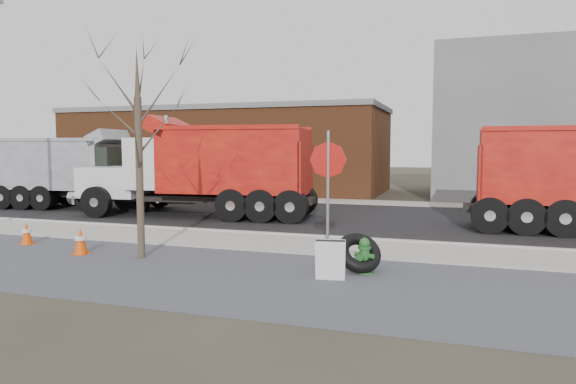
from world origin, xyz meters
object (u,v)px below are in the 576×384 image
(sandwich_board, at_px, (330,260))
(dump_truck_red_b, at_px, (205,167))
(stop_sign, at_px, (328,175))
(dump_truck_grey, at_px, (79,169))
(fire_hydrant, at_px, (364,257))
(truck_tire, at_px, (359,253))

(sandwich_board, distance_m, dump_truck_red_b, 10.87)
(sandwich_board, bearing_deg, stop_sign, 96.52)
(stop_sign, relative_size, dump_truck_red_b, 0.33)
(dump_truck_red_b, xyz_separation_m, dump_truck_grey, (-6.70, 0.73, -0.22))
(stop_sign, bearing_deg, dump_truck_grey, 155.13)
(fire_hydrant, distance_m, truck_tire, 0.17)
(dump_truck_grey, bearing_deg, stop_sign, -35.93)
(truck_tire, height_order, dump_truck_grey, dump_truck_grey)
(fire_hydrant, xyz_separation_m, dump_truck_grey, (-14.33, 7.98, 1.42))
(fire_hydrant, distance_m, dump_truck_grey, 16.47)
(stop_sign, height_order, dump_truck_grey, dump_truck_grey)
(stop_sign, xyz_separation_m, sandwich_board, (0.42, -1.48, -1.67))
(stop_sign, bearing_deg, fire_hydrant, -28.64)
(dump_truck_grey, bearing_deg, truck_tire, -36.20)
(fire_hydrant, xyz_separation_m, stop_sign, (-0.98, 0.63, 1.76))
(dump_truck_red_b, bearing_deg, dump_truck_grey, -12.53)
(truck_tire, distance_m, sandwich_board, 1.02)
(sandwich_board, bearing_deg, fire_hydrant, 47.43)
(stop_sign, height_order, sandwich_board, stop_sign)
(truck_tire, bearing_deg, dump_truck_red_b, 136.25)
(fire_hydrant, xyz_separation_m, sandwich_board, (-0.56, -0.86, 0.08))
(stop_sign, xyz_separation_m, dump_truck_red_b, (-6.65, 6.62, -0.11))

